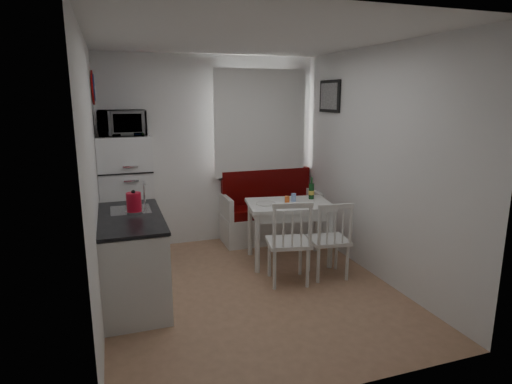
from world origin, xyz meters
The scene contains 22 objects.
floor centered at (0.00, 0.00, 0.00)m, with size 3.00×3.50×0.02m, color #A07555.
ceiling centered at (0.00, 0.00, 2.60)m, with size 3.00×3.50×0.02m, color white.
wall_back centered at (0.00, 1.75, 1.30)m, with size 3.00×0.02×2.60m, color white.
wall_front centered at (0.00, -1.75, 1.30)m, with size 3.00×0.02×2.60m, color white.
wall_left centered at (-1.50, 0.00, 1.30)m, with size 0.02×3.50×2.60m, color white.
wall_right centered at (1.50, 0.00, 1.30)m, with size 0.02×3.50×2.60m, color white.
window centered at (0.70, 1.72, 1.62)m, with size 1.22×0.06×1.47m, color silver.
curtain centered at (0.70, 1.65, 1.68)m, with size 1.35×0.02×1.50m, color white.
kitchen_counter centered at (-1.20, 0.16, 0.46)m, with size 0.62×1.32×1.16m.
wall_sign centered at (-1.47, 1.45, 2.15)m, with size 0.40×0.40×0.03m, color navy.
picture_frame centered at (1.48, 1.10, 2.05)m, with size 0.04×0.52×0.42m, color black.
bench centered at (0.80, 1.51, 0.33)m, with size 1.41×0.54×1.01m.
dining_table centered at (0.71, 0.63, 0.68)m, with size 1.12×0.87×0.76m.
chair_left centered at (0.46, -0.04, 0.60)m, with size 0.53×0.51×0.52m.
chair_right centered at (0.96, -0.04, 0.56)m, with size 0.47×0.46×0.49m.
fridge centered at (-1.18, 1.40, 0.79)m, with size 0.63×0.63×1.58m, color white.
microwave centered at (-1.18, 1.35, 1.74)m, with size 0.56×0.38×0.31m, color white.
kettle centered at (-1.15, 0.23, 1.02)m, with size 0.18×0.18×0.23m, color red.
wine_bottle centered at (1.06, 0.73, 0.91)m, with size 0.07×0.07×0.29m, color #16451D, non-canonical shape.
drinking_glass_orange centered at (0.66, 0.58, 0.81)m, with size 0.06×0.06×0.10m, color orange.
drinking_glass_blue centered at (0.79, 0.68, 0.81)m, with size 0.06×0.06×0.10m, color #86A6E3.
plate centered at (0.41, 0.65, 0.77)m, with size 0.24×0.24×0.02m, color white.
Camera 1 is at (-1.34, -4.09, 2.06)m, focal length 30.00 mm.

